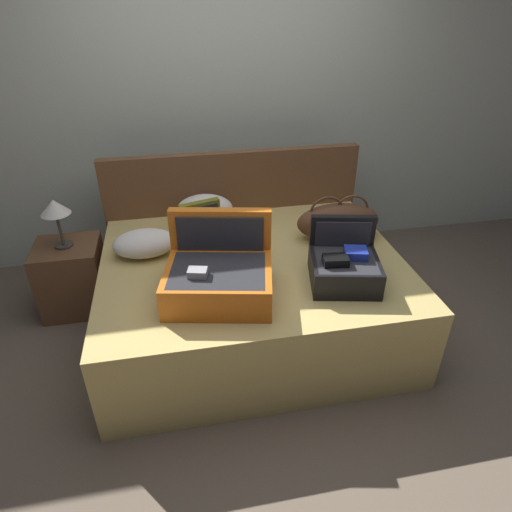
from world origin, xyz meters
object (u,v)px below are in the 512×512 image
nightstand (72,277)px  hard_case_small (207,233)px  duffel_bag (338,221)px  hard_case_medium (344,265)px  bed (253,296)px  pillow_near_headboard (145,243)px  table_lamp (55,210)px  hard_case_large (219,275)px  pillow_center_head (205,209)px

nightstand → hard_case_small: bearing=-13.2°
hard_case_small → duffel_bag: (0.89, -0.10, 0.05)m
nightstand → hard_case_medium: bearing=-25.8°
bed → pillow_near_headboard: bearing=162.9°
nightstand → duffel_bag: bearing=-10.0°
nightstand → table_lamp: (0.00, -0.00, 0.54)m
hard_case_small → pillow_near_headboard: 0.42m
duffel_bag → table_lamp: 1.90m
table_lamp → hard_case_medium: bearing=-25.8°
hard_case_large → hard_case_small: bearing=102.5°
hard_case_medium → table_lamp: size_ratio=1.33×
hard_case_small → table_lamp: bearing=150.2°
bed → duffel_bag: (0.63, 0.17, 0.42)m
hard_case_small → pillow_center_head: size_ratio=0.93×
duffel_bag → pillow_near_headboard: (-1.30, 0.03, -0.05)m
hard_case_large → duffel_bag: hard_case_large is taller
hard_case_medium → hard_case_small: (-0.74, 0.60, -0.02)m
hard_case_small → nightstand: hard_case_small is taller
bed → hard_case_medium: size_ratio=4.15×
hard_case_large → hard_case_medium: (0.73, -0.01, -0.02)m
hard_case_large → table_lamp: 1.29m
hard_case_small → duffel_bag: duffel_bag is taller
hard_case_small → hard_case_large: bearing=-105.8°
bed → hard_case_medium: hard_case_medium is taller
duffel_bag → table_lamp: duffel_bag is taller
pillow_center_head → table_lamp: bearing=-174.6°
hard_case_large → pillow_near_headboard: hard_case_large is taller
pillow_near_headboard → table_lamp: table_lamp is taller
bed → pillow_center_head: size_ratio=4.70×
pillow_near_headboard → pillow_center_head: size_ratio=0.99×
pillow_center_head → pillow_near_headboard: bearing=-137.7°
pillow_near_headboard → pillow_center_head: (0.43, 0.39, 0.02)m
hard_case_small → pillow_center_head: hard_case_small is taller
hard_case_medium → duffel_bag: bearing=86.2°
bed → nightstand: bearing=157.9°
bed → hard_case_small: bearing=133.6°
hard_case_medium → hard_case_large: bearing=-168.6°
hard_case_large → hard_case_medium: bearing=11.0°
pillow_center_head → nightstand: (-1.00, -0.09, -0.41)m
hard_case_medium → hard_case_small: 0.96m
hard_case_large → nightstand: hard_case_large is taller
hard_case_large → table_lamp: size_ratio=1.93×
bed → hard_case_large: 0.58m
hard_case_small → nightstand: 1.08m
hard_case_small → table_lamp: 1.02m
bed → pillow_center_head: bearing=112.1°
hard_case_medium → nightstand: bearing=166.3°
hard_case_large → hard_case_medium: size_ratio=1.45×
hard_case_large → pillow_center_head: size_ratio=1.64×
duffel_bag → pillow_near_headboard: size_ratio=1.43×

